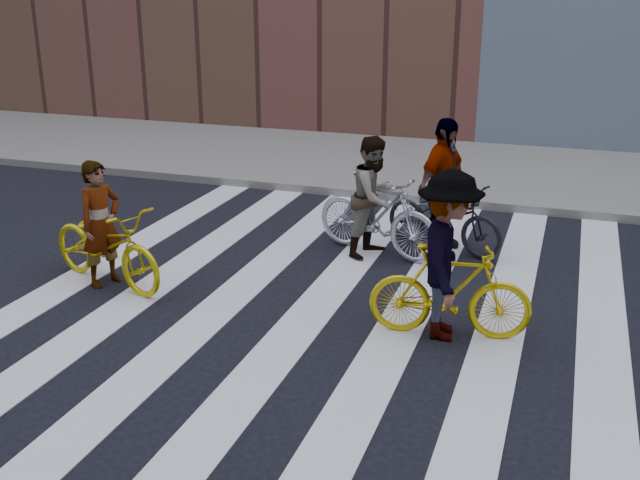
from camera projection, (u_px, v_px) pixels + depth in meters
The scene contains 11 objects.
ground at pixel (353, 322), 8.72m from camera, with size 100.00×100.00×0.00m, color black.
sidewalk_far at pixel (457, 169), 15.39m from camera, with size 100.00×5.00×0.15m, color gray.
zebra_crosswalk at pixel (353, 321), 8.72m from camera, with size 8.25×10.00×0.01m.
bike_yellow_left at pixel (106, 245), 9.64m from camera, with size 0.71×2.04×1.07m, color #D0BB0B.
bike_silver_mid at pixel (377, 215), 10.67m from camera, with size 0.56×1.99×1.20m, color #B7B8C2.
bike_yellow_right at pixel (450, 291), 8.21m from camera, with size 0.50×1.78×1.07m, color yellow.
bike_dark_rear at pixel (444, 217), 10.90m from camera, with size 0.67×1.91×1.00m, color black.
rider_left at pixel (101, 224), 9.56m from camera, with size 0.60×0.39×1.64m, color slate.
rider_mid at pixel (374, 196), 10.60m from camera, with size 0.84×0.66×1.73m, color slate.
rider_right at pixel (448, 256), 8.09m from camera, with size 1.23×0.70×1.90m, color slate.
rider_rear at pixel (442, 185), 10.76m from camera, with size 1.14×0.47×1.95m, color slate.
Camera 1 is at (2.21, -7.61, 3.78)m, focal length 42.00 mm.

